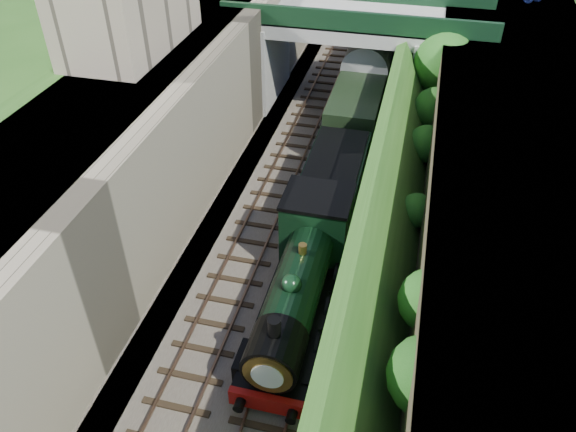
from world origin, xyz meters
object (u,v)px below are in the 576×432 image
object	(u,v)px
tender	(334,184)
locomotive	(301,282)
road_bridge	(366,49)
tree	(446,66)

from	to	relation	value
tender	locomotive	bearing A→B (deg)	-90.00
road_bridge	tender	world-z (taller)	road_bridge
locomotive	tender	bearing A→B (deg)	90.00
road_bridge	locomotive	world-z (taller)	road_bridge
locomotive	tender	distance (m)	7.37
tender	tree	bearing A→B (deg)	62.15
road_bridge	locomotive	xyz separation A→B (m)	(0.26, -19.18, -2.18)
road_bridge	tender	distance (m)	12.07
road_bridge	tender	bearing A→B (deg)	-88.76
tree	road_bridge	bearing A→B (deg)	149.78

